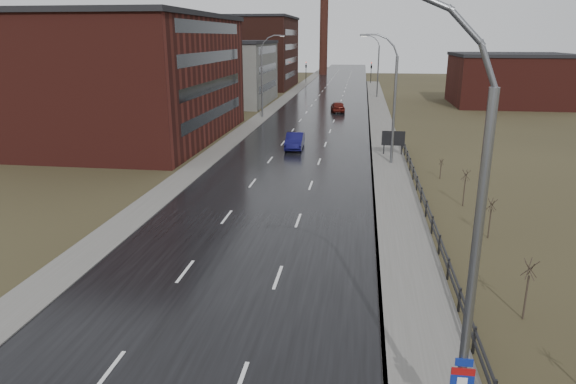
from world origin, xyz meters
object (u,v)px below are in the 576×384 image
(streetlight_main, at_px, (462,252))
(billboard, at_px, (393,139))
(car_far, at_px, (338,107))
(car_near, at_px, (295,141))

(streetlight_main, height_order, billboard, streetlight_main)
(car_far, bearing_deg, streetlight_main, 87.82)
(billboard, relative_size, car_far, 0.51)
(billboard, bearing_deg, car_near, 168.88)
(streetlight_main, distance_m, billboard, 37.77)
(billboard, relative_size, car_near, 0.50)
(billboard, xyz_separation_m, car_near, (-9.77, 1.92, -0.86))
(billboard, xyz_separation_m, car_far, (-6.70, 29.50, -0.85))
(streetlight_main, distance_m, car_far, 67.48)
(streetlight_main, xyz_separation_m, car_near, (-9.14, 39.43, -5.25))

